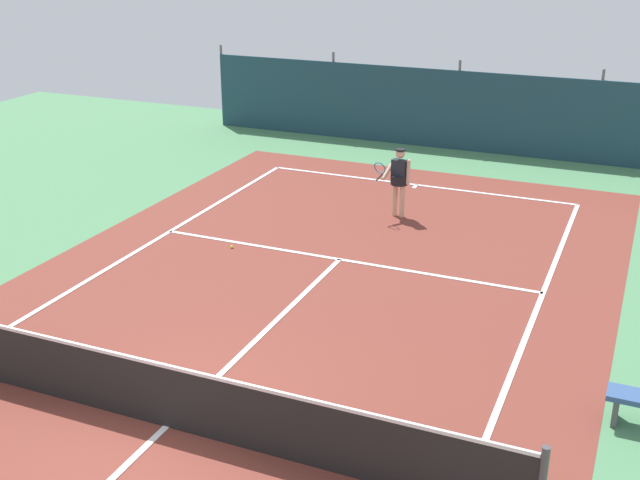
# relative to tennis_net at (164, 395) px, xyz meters

# --- Properties ---
(ground_plane) EXTENTS (36.00, 36.00, 0.00)m
(ground_plane) POSITION_rel_tennis_net_xyz_m (0.00, 0.00, -0.51)
(ground_plane) COLOR #4C8456
(court_surface) EXTENTS (11.02, 26.60, 0.01)m
(court_surface) POSITION_rel_tennis_net_xyz_m (0.00, 0.00, -0.51)
(court_surface) COLOR brown
(court_surface) RESTS_ON ground
(tennis_net) EXTENTS (10.12, 0.10, 1.10)m
(tennis_net) POSITION_rel_tennis_net_xyz_m (0.00, 0.00, 0.00)
(tennis_net) COLOR black
(tennis_net) RESTS_ON ground
(back_fence) EXTENTS (16.30, 0.98, 2.70)m
(back_fence) POSITION_rel_tennis_net_xyz_m (-0.00, 16.35, 0.16)
(back_fence) COLOR #1E3D4C
(back_fence) RESTS_ON ground
(tennis_player) EXTENTS (0.80, 0.68, 1.64)m
(tennis_player) POSITION_rel_tennis_net_xyz_m (0.28, 9.40, 0.45)
(tennis_player) COLOR #D8AD8C
(tennis_player) RESTS_ON ground
(tennis_ball_near_player) EXTENTS (0.07, 0.07, 0.07)m
(tennis_ball_near_player) POSITION_rel_tennis_net_xyz_m (-2.35, 6.08, -0.48)
(tennis_ball_near_player) COLOR #CCDB33
(tennis_ball_near_player) RESTS_ON ground
(parked_car) EXTENTS (2.02, 4.20, 1.68)m
(parked_car) POSITION_rel_tennis_net_xyz_m (-2.54, 17.96, 0.33)
(parked_car) COLOR maroon
(parked_car) RESTS_ON ground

